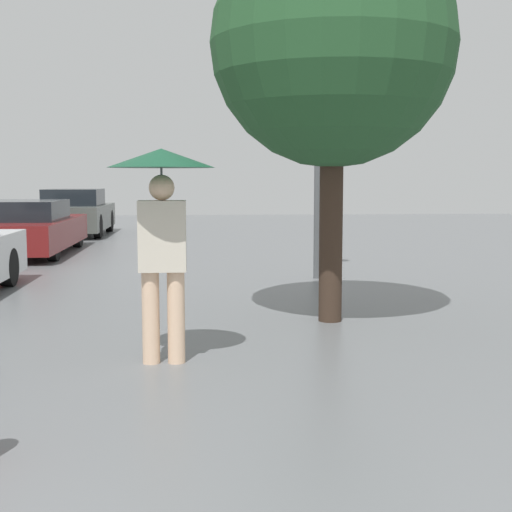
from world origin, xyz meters
TOP-DOWN VIEW (x-y plane):
  - pedestrian at (-0.03, 4.88)m, footprint 0.92×0.92m
  - parked_car_third at (-3.40, 14.16)m, footprint 1.89×4.52m
  - parked_car_farthest at (-3.21, 19.27)m, footprint 1.76×4.00m
  - tree at (1.75, 6.59)m, footprint 2.68×2.68m
  - street_lamp at (2.18, 10.03)m, footprint 0.39×0.39m

SIDE VIEW (x-z plane):
  - parked_car_third at x=-3.40m, z-range -0.03..1.12m
  - parked_car_farthest at x=-3.21m, z-range -0.04..1.27m
  - pedestrian at x=-0.03m, z-range 0.47..2.33m
  - tree at x=1.75m, z-range 0.85..5.25m
  - street_lamp at x=2.18m, z-range 1.01..5.77m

